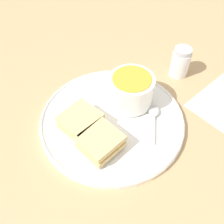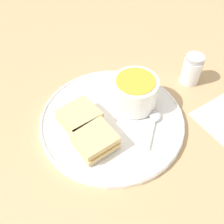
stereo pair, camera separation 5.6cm
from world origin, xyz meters
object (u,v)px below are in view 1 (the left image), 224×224
object	(u,v)px
soup_bowl	(131,90)
spoon	(154,113)
sandwich_half_far	(101,142)
salt_shaker	(180,62)
sandwich_half_near	(81,121)

from	to	relation	value
soup_bowl	spoon	world-z (taller)	soup_bowl
spoon	sandwich_half_far	size ratio (longest dim) A/B	1.18
spoon	salt_shaker	distance (m)	0.18
spoon	sandwich_half_near	size ratio (longest dim) A/B	1.24
soup_bowl	sandwich_half_far	world-z (taller)	soup_bowl
spoon	sandwich_half_near	bearing A→B (deg)	108.23
soup_bowl	sandwich_half_near	world-z (taller)	soup_bowl
soup_bowl	sandwich_half_far	xyz separation A→B (m)	(0.14, 0.03, -0.02)
spoon	sandwich_half_far	bearing A→B (deg)	133.02
sandwich_half_near	salt_shaker	world-z (taller)	salt_shaker
sandwich_half_near	salt_shaker	size ratio (longest dim) A/B	0.99
sandwich_half_far	salt_shaker	distance (m)	0.31
soup_bowl	sandwich_half_near	size ratio (longest dim) A/B	1.29
sandwich_half_far	salt_shaker	size ratio (longest dim) A/B	1.04
sandwich_half_near	salt_shaker	bearing A→B (deg)	167.43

